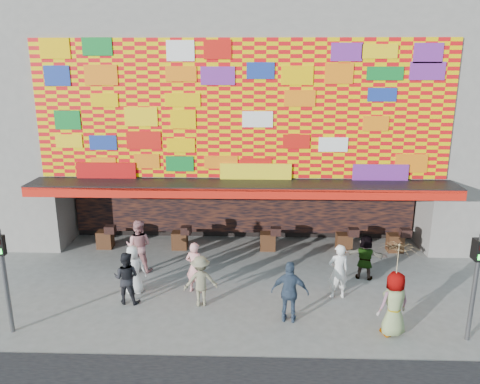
% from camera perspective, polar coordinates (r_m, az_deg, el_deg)
% --- Properties ---
extents(ground, '(90.00, 90.00, 0.00)m').
position_cam_1_polar(ground, '(14.62, -0.20, -13.89)').
color(ground, slate).
rests_on(ground, ground).
extents(shop_building, '(15.20, 9.40, 10.00)m').
position_cam_1_polar(shop_building, '(21.00, 0.58, 10.19)').
color(shop_building, gray).
rests_on(shop_building, ground).
extents(signal_left, '(0.22, 0.20, 3.00)m').
position_cam_1_polar(signal_left, '(14.09, -26.84, -8.43)').
color(signal_left, '#59595B').
rests_on(signal_left, ground).
extents(signal_right, '(0.22, 0.20, 3.00)m').
position_cam_1_polar(signal_right, '(13.69, 26.83, -9.12)').
color(signal_right, '#59595B').
rests_on(signal_right, ground).
extents(ped_a, '(0.80, 0.54, 1.60)m').
position_cam_1_polar(ped_a, '(15.49, -12.86, -9.21)').
color(ped_a, silver).
rests_on(ped_a, ground).
extents(ped_b, '(0.72, 0.58, 1.70)m').
position_cam_1_polar(ped_b, '(15.21, -5.52, -9.14)').
color(ped_b, pink).
rests_on(ped_b, ground).
extents(ped_c, '(0.86, 0.70, 1.65)m').
position_cam_1_polar(ped_c, '(14.94, -13.69, -10.12)').
color(ped_c, black).
rests_on(ped_c, ground).
extents(ped_d, '(1.13, 0.80, 1.59)m').
position_cam_1_polar(ped_d, '(14.46, -4.82, -10.75)').
color(ped_d, '#7B7659').
rests_on(ped_d, ground).
extents(ped_e, '(1.12, 0.61, 1.82)m').
position_cam_1_polar(ped_e, '(13.60, 6.11, -12.02)').
color(ped_e, '#35465D').
rests_on(ped_e, ground).
extents(ped_f, '(1.53, 0.88, 1.57)m').
position_cam_1_polar(ped_f, '(16.62, 15.01, -7.67)').
color(ped_f, gray).
rests_on(ped_f, ground).
extents(ped_g, '(1.04, 0.86, 1.83)m').
position_cam_1_polar(ped_g, '(13.57, 18.27, -12.83)').
color(ped_g, gray).
rests_on(ped_g, ground).
extents(ped_h, '(0.70, 0.51, 1.78)m').
position_cam_1_polar(ped_h, '(15.11, 11.89, -9.44)').
color(ped_h, white).
rests_on(ped_h, ground).
extents(ped_i, '(0.98, 0.79, 1.90)m').
position_cam_1_polar(ped_i, '(16.95, -12.25, -6.43)').
color(ped_i, tan).
rests_on(ped_i, ground).
extents(parasol, '(1.32, 1.33, 1.92)m').
position_cam_1_polar(parasol, '(13.04, 18.74, -7.89)').
color(parasol, beige).
rests_on(parasol, ground).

